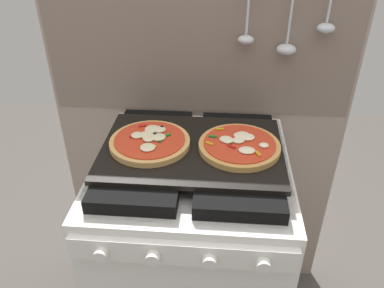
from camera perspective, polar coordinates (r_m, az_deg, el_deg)
name	(u,v)px	position (r m, az deg, el deg)	size (l,w,h in m)	color
kitchen_backsplash	(200,128)	(1.52, 1.11, 2.32)	(1.10, 0.09, 1.55)	gray
stove	(192,254)	(1.47, -0.01, -15.88)	(0.60, 0.64, 0.90)	white
baking_tray	(192,149)	(1.17, 0.00, -0.74)	(0.54, 0.38, 0.02)	black
pizza_left	(150,141)	(1.18, -6.17, 0.46)	(0.24, 0.24, 0.03)	tan
pizza_right	(239,145)	(1.16, 6.97, -0.15)	(0.24, 0.24, 0.03)	tan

